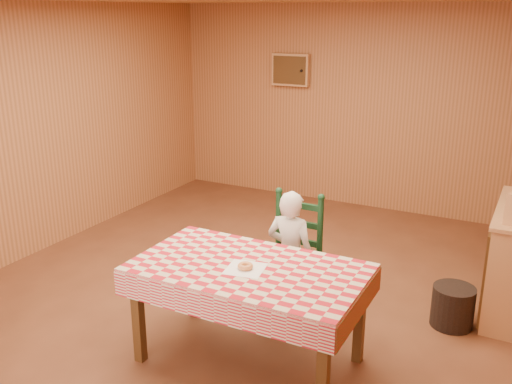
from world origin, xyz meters
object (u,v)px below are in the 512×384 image
(seated_child, at_px, (290,256))
(ladder_chair, at_px, (293,260))
(dining_table, at_px, (249,277))
(storage_bin, at_px, (453,306))

(seated_child, bearing_deg, ladder_chair, -90.00)
(dining_table, distance_m, seated_child, 0.74)
(dining_table, height_order, ladder_chair, ladder_chair)
(dining_table, relative_size, storage_bin, 4.80)
(dining_table, xyz_separation_m, seated_child, (-0.00, 0.73, -0.13))
(dining_table, bearing_deg, storage_bin, 44.01)
(storage_bin, bearing_deg, dining_table, -135.99)
(seated_child, bearing_deg, dining_table, 90.00)
(ladder_chair, bearing_deg, storage_bin, 18.77)
(seated_child, relative_size, storage_bin, 3.26)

